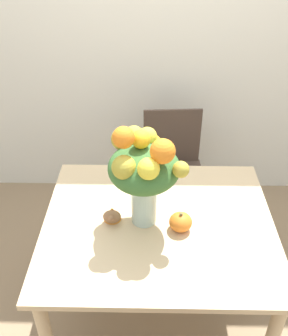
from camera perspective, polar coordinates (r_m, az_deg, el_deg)
ground_plane at (r=2.50m, az=1.73°, el=-20.36°), size 12.00×12.00×0.00m
wall_back at (r=2.78m, az=2.09°, el=20.51°), size 8.00×0.06×2.70m
dining_table at (r=2.01m, az=2.06°, el=-10.06°), size 1.12×0.96×0.74m
flower_vase at (r=1.75m, az=-0.12°, el=-0.07°), size 0.35×0.34×0.54m
pumpkin at (r=1.88m, az=5.33°, el=-7.80°), size 0.11×0.11×0.10m
turkey_figurine at (r=1.92m, az=-4.65°, el=-6.79°), size 0.09×0.12×0.07m
dining_chair_near_window at (r=2.76m, az=4.21°, el=-0.39°), size 0.45×0.45×0.86m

